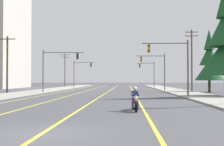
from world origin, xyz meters
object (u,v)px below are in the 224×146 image
at_px(traffic_signal_near_left, 55,64).
at_px(traffic_signal_far_right, 149,71).
at_px(traffic_signal_near_right, 174,59).
at_px(traffic_signal_mid_right, 157,67).
at_px(motorcycle_with_rider, 135,101).
at_px(conifer_tree_right_verge_far, 209,63).
at_px(utility_pole_right_far, 192,58).
at_px(utility_pole_left_far, 65,69).
at_px(utility_pole_left_near, 7,63).
at_px(traffic_signal_mid_left, 80,70).

bearing_deg(traffic_signal_near_left, traffic_signal_far_right, 62.30).
height_order(traffic_signal_near_right, traffic_signal_mid_right, same).
distance_m(motorcycle_with_rider, traffic_signal_mid_right, 33.71).
bearing_deg(conifer_tree_right_verge_far, utility_pole_right_far, 106.36).
bearing_deg(motorcycle_with_rider, conifer_tree_right_verge_far, 67.47).
xyz_separation_m(utility_pole_right_far, utility_pole_left_far, (-28.07, 32.25, -0.56)).
bearing_deg(conifer_tree_right_verge_far, traffic_signal_mid_right, 151.38).
xyz_separation_m(traffic_signal_near_right, traffic_signal_near_left, (-15.57, 10.71, 0.05)).
bearing_deg(utility_pole_left_far, traffic_signal_near_left, -80.68).
relative_size(traffic_signal_near_right, utility_pole_left_far, 0.67).
height_order(motorcycle_with_rider, traffic_signal_mid_right, traffic_signal_mid_right).
bearing_deg(utility_pole_right_far, traffic_signal_mid_right, -169.72).
bearing_deg(utility_pole_left_far, utility_pole_left_near, -89.64).
height_order(motorcycle_with_rider, traffic_signal_near_left, traffic_signal_near_left).
height_order(traffic_signal_mid_right, conifer_tree_right_verge_far, conifer_tree_right_verge_far).
xyz_separation_m(motorcycle_with_rider, utility_pole_right_far, (10.54, 34.32, 4.97)).
bearing_deg(traffic_signal_near_right, traffic_signal_mid_left, 113.45).
bearing_deg(traffic_signal_far_right, traffic_signal_mid_right, -91.20).
relative_size(motorcycle_with_rider, traffic_signal_near_left, 0.35).
distance_m(traffic_signal_near_left, utility_pole_right_far, 23.01).
relative_size(utility_pole_right_far, utility_pole_left_far, 1.13).
height_order(traffic_signal_mid_left, traffic_signal_far_right, same).
relative_size(motorcycle_with_rider, traffic_signal_mid_right, 0.35).
xyz_separation_m(traffic_signal_near_left, conifer_tree_right_verge_far, (22.94, 3.11, 0.23)).
bearing_deg(utility_pole_left_near, traffic_signal_near_left, 15.54).
distance_m(traffic_signal_mid_left, utility_pole_left_far, 15.98).
bearing_deg(motorcycle_with_rider, utility_pole_left_far, 104.75).
bearing_deg(utility_pole_left_near, utility_pole_left_far, 90.36).
bearing_deg(traffic_signal_far_right, utility_pole_left_far, 155.27).
height_order(traffic_signal_near_left, utility_pole_right_far, utility_pole_right_far).
relative_size(traffic_signal_near_right, traffic_signal_mid_right, 1.00).
distance_m(motorcycle_with_rider, traffic_signal_mid_left, 53.23).
distance_m(motorcycle_with_rider, utility_pole_left_far, 68.98).
height_order(traffic_signal_mid_left, utility_pole_left_far, utility_pole_left_far).
bearing_deg(motorcycle_with_rider, traffic_signal_far_right, 84.92).
xyz_separation_m(traffic_signal_near_right, utility_pole_left_far, (-22.23, 51.29, 0.89)).
height_order(motorcycle_with_rider, traffic_signal_near_right, traffic_signal_near_right).
xyz_separation_m(traffic_signal_near_right, utility_pole_left_near, (-21.97, 8.93, 0.11)).
bearing_deg(traffic_signal_near_left, traffic_signal_mid_left, 90.72).
bearing_deg(traffic_signal_far_right, traffic_signal_near_right, -90.40).
height_order(traffic_signal_mid_left, conifer_tree_right_verge_far, conifer_tree_right_verge_far).
bearing_deg(conifer_tree_right_verge_far, utility_pole_left_far, 128.31).
distance_m(traffic_signal_far_right, conifer_tree_right_verge_far, 28.01).
distance_m(traffic_signal_mid_right, utility_pole_right_far, 6.30).
distance_m(traffic_signal_mid_right, utility_pole_left_near, 23.57).
bearing_deg(traffic_signal_mid_right, traffic_signal_mid_left, 130.02).
height_order(traffic_signal_far_right, utility_pole_right_far, utility_pole_right_far).
xyz_separation_m(traffic_signal_near_right, traffic_signal_far_right, (0.29, 40.92, -0.06)).
xyz_separation_m(traffic_signal_near_left, traffic_signal_far_right, (15.86, 30.21, -0.11)).
distance_m(traffic_signal_near_right, traffic_signal_mid_left, 39.94).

